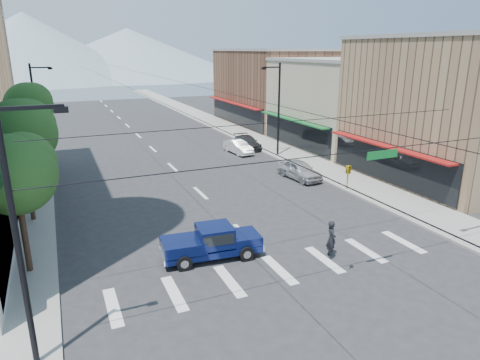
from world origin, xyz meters
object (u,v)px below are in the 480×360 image
(parked_car_near, at_px, (300,170))
(pedestrian, at_px, (331,239))
(parked_car_mid, at_px, (238,147))
(pickup_truck, at_px, (211,242))
(parked_car_far, at_px, (247,142))

(parked_car_near, bearing_deg, pedestrian, -120.16)
(pedestrian, height_order, parked_car_mid, pedestrian)
(pickup_truck, relative_size, parked_car_mid, 1.26)
(parked_car_far, bearing_deg, parked_car_near, -90.26)
(pedestrian, distance_m, parked_car_near, 13.81)
(pedestrian, height_order, parked_car_far, pedestrian)
(pedestrian, relative_size, parked_car_near, 0.44)
(parked_car_mid, distance_m, parked_car_far, 2.45)
(pedestrian, height_order, parked_car_near, pedestrian)
(parked_car_mid, bearing_deg, pickup_truck, -122.66)
(parked_car_mid, xyz_separation_m, parked_car_far, (1.80, 1.67, -0.02))
(pickup_truck, relative_size, parked_car_far, 1.13)
(pickup_truck, bearing_deg, parked_car_mid, 68.33)
(pickup_truck, bearing_deg, pedestrian, -17.28)
(pedestrian, relative_size, parked_car_far, 0.43)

